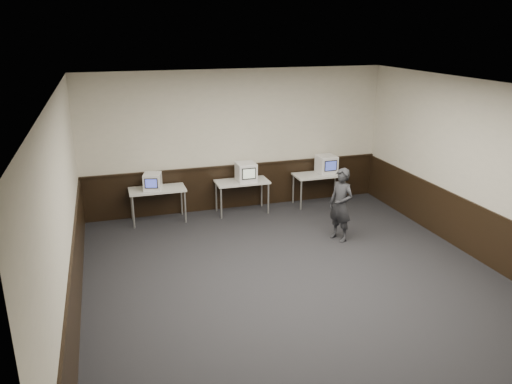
% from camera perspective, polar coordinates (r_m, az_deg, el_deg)
% --- Properties ---
extents(floor, '(8.00, 8.00, 0.00)m').
position_cam_1_polar(floor, '(8.43, 5.14, -10.58)').
color(floor, black).
rests_on(floor, ground).
extents(ceiling, '(8.00, 8.00, 0.00)m').
position_cam_1_polar(ceiling, '(7.43, 5.86, 11.56)').
color(ceiling, white).
rests_on(ceiling, back_wall).
extents(back_wall, '(7.00, 0.00, 7.00)m').
position_cam_1_polar(back_wall, '(11.44, -2.20, 5.91)').
color(back_wall, beige).
rests_on(back_wall, ground).
extents(front_wall, '(7.00, 0.00, 7.00)m').
position_cam_1_polar(front_wall, '(4.71, 25.02, -15.22)').
color(front_wall, beige).
rests_on(front_wall, ground).
extents(left_wall, '(0.00, 8.00, 8.00)m').
position_cam_1_polar(left_wall, '(7.26, -21.04, -2.80)').
color(left_wall, beige).
rests_on(left_wall, ground).
extents(right_wall, '(0.00, 8.00, 8.00)m').
position_cam_1_polar(right_wall, '(9.64, 25.11, 1.76)').
color(right_wall, beige).
rests_on(right_wall, ground).
extents(wainscot_back, '(6.98, 0.04, 1.00)m').
position_cam_1_polar(wainscot_back, '(11.71, -2.11, 0.63)').
color(wainscot_back, black).
rests_on(wainscot_back, back_wall).
extents(wainscot_left, '(0.04, 7.98, 1.00)m').
position_cam_1_polar(wainscot_left, '(7.70, -19.94, -10.45)').
color(wainscot_left, black).
rests_on(wainscot_left, left_wall).
extents(wainscot_right, '(0.04, 7.98, 1.00)m').
position_cam_1_polar(wainscot_right, '(9.96, 24.17, -4.31)').
color(wainscot_right, black).
rests_on(wainscot_right, right_wall).
extents(wainscot_rail, '(6.98, 0.06, 0.04)m').
position_cam_1_polar(wainscot_rail, '(11.54, -2.11, 3.05)').
color(wainscot_rail, black).
rests_on(wainscot_rail, wainscot_back).
extents(desk_left, '(1.20, 0.60, 0.75)m').
position_cam_1_polar(desk_left, '(10.98, -11.21, 0.03)').
color(desk_left, silver).
rests_on(desk_left, ground).
extents(desk_center, '(1.20, 0.60, 0.75)m').
position_cam_1_polar(desk_center, '(11.30, -1.61, 0.93)').
color(desk_center, silver).
rests_on(desk_center, ground).
extents(desk_right, '(1.20, 0.60, 0.75)m').
position_cam_1_polar(desk_right, '(11.93, 7.21, 1.73)').
color(desk_right, silver).
rests_on(desk_right, ground).
extents(emac_left, '(0.45, 0.46, 0.36)m').
position_cam_1_polar(emac_left, '(10.85, -11.75, 1.17)').
color(emac_left, white).
rests_on(emac_left, desk_left).
extents(emac_center, '(0.43, 0.46, 0.42)m').
position_cam_1_polar(emac_center, '(11.22, -1.14, 2.30)').
color(emac_center, white).
rests_on(emac_center, desk_center).
extents(emac_right, '(0.44, 0.47, 0.43)m').
position_cam_1_polar(emac_right, '(11.96, 8.05, 3.16)').
color(emac_right, white).
rests_on(emac_right, desk_right).
extents(person, '(0.54, 0.63, 1.47)m').
position_cam_1_polar(person, '(9.95, 9.68, -1.45)').
color(person, '#242429').
rests_on(person, ground).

